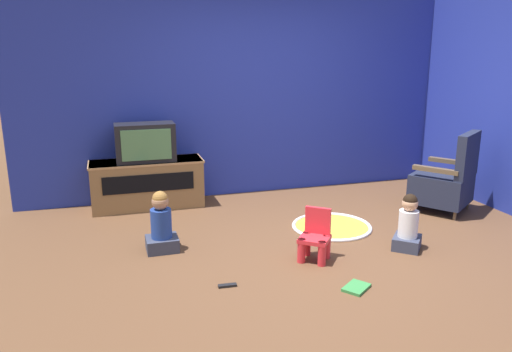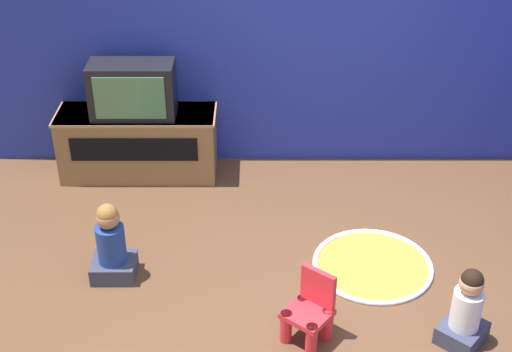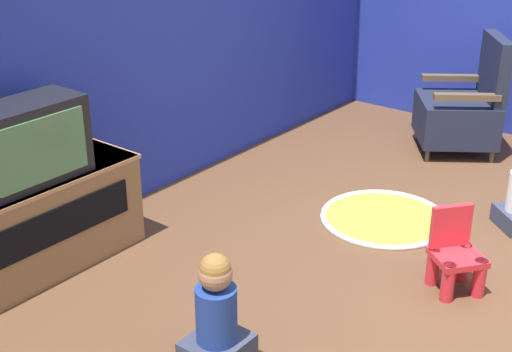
# 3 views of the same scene
# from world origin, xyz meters

# --- Properties ---
(ground_plane) EXTENTS (30.00, 30.00, 0.00)m
(ground_plane) POSITION_xyz_m (0.00, 0.00, 0.00)
(ground_plane) COLOR brown
(tv_cabinet) EXTENTS (1.32, 0.47, 0.57)m
(tv_cabinet) POSITION_xyz_m (-1.46, 1.81, 0.30)
(tv_cabinet) COLOR brown
(tv_cabinet) RESTS_ON ground_plane
(television) EXTENTS (0.68, 0.33, 0.45)m
(television) POSITION_xyz_m (-1.46, 1.77, 0.79)
(television) COLOR black
(television) RESTS_ON tv_cabinet
(black_armchair) EXTENTS (0.84, 0.84, 0.95)m
(black_armchair) POSITION_xyz_m (1.85, 0.66, 0.35)
(black_armchair) COLOR brown
(black_armchair) RESTS_ON ground_plane
(yellow_kid_chair) EXTENTS (0.36, 0.35, 0.47)m
(yellow_kid_chair) POSITION_xyz_m (-0.14, -0.18, 0.19)
(yellow_kid_chair) COLOR red
(yellow_kid_chair) RESTS_ON ground_plane
(play_mat) EXTENTS (0.85, 0.85, 0.04)m
(play_mat) POSITION_xyz_m (0.35, 0.52, 0.01)
(play_mat) COLOR gold
(play_mat) RESTS_ON ground_plane
(child_watching_left) EXTENTS (0.30, 0.26, 0.58)m
(child_watching_left) POSITION_xyz_m (-1.45, 0.42, 0.25)
(child_watching_left) COLOR #33384C
(child_watching_left) RESTS_ON ground_plane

